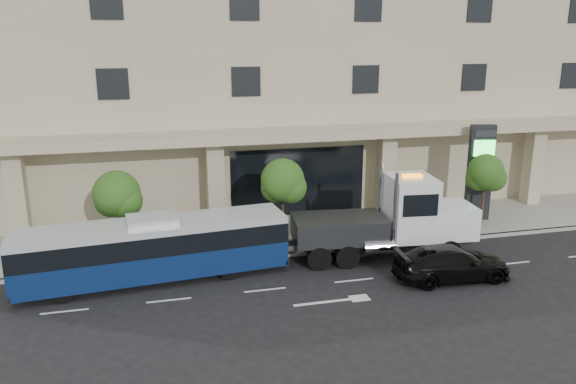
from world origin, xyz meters
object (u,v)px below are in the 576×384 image
(city_bus, at_px, (154,248))
(signage_pylon, at_px, (480,172))
(tow_truck, at_px, (392,221))
(black_sedan, at_px, (452,263))

(city_bus, xyz_separation_m, signage_pylon, (18.24, 3.89, 1.45))
(city_bus, height_order, tow_truck, tow_truck)
(city_bus, relative_size, signage_pylon, 2.14)
(city_bus, distance_m, black_sedan, 13.06)
(tow_truck, relative_size, black_sedan, 1.92)
(black_sedan, height_order, signage_pylon, signage_pylon)
(city_bus, height_order, signage_pylon, signage_pylon)
(city_bus, xyz_separation_m, black_sedan, (12.66, -3.10, -0.74))
(tow_truck, relative_size, signage_pylon, 1.81)
(city_bus, relative_size, black_sedan, 2.27)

